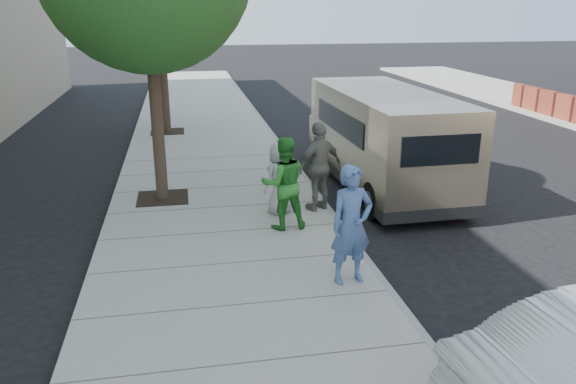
% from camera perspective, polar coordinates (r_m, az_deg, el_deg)
% --- Properties ---
extents(ground, '(120.00, 120.00, 0.00)m').
position_cam_1_polar(ground, '(11.72, -1.49, -4.36)').
color(ground, black).
rests_on(ground, ground).
extents(sidewalk, '(5.00, 60.00, 0.15)m').
position_cam_1_polar(sidewalk, '(11.59, -6.40, -4.35)').
color(sidewalk, gray).
rests_on(sidewalk, ground).
extents(curb_face, '(0.12, 60.00, 0.16)m').
position_cam_1_polar(curb_face, '(11.99, 5.33, -3.52)').
color(curb_face, gray).
rests_on(curb_face, ground).
extents(parking_meter, '(0.29, 0.17, 1.35)m').
position_cam_1_polar(parking_meter, '(12.33, -0.90, 2.36)').
color(parking_meter, gray).
rests_on(parking_meter, sidewalk).
extents(van, '(2.40, 6.81, 2.51)m').
position_cam_1_polar(van, '(14.68, 9.55, 5.53)').
color(van, tan).
rests_on(van, ground).
extents(person_officer, '(0.81, 0.60, 2.00)m').
position_cam_1_polar(person_officer, '(9.17, 6.46, -3.36)').
color(person_officer, '#476498').
rests_on(person_officer, sidewalk).
extents(person_green_shirt, '(0.98, 0.78, 1.92)m').
position_cam_1_polar(person_green_shirt, '(11.37, -0.44, 0.88)').
color(person_green_shirt, '#2D862C').
rests_on(person_green_shirt, sidewalk).
extents(person_gray_shirt, '(0.93, 0.86, 1.60)m').
position_cam_1_polar(person_gray_shirt, '(12.28, -0.86, 1.43)').
color(person_gray_shirt, '#AAAAAC').
rests_on(person_gray_shirt, sidewalk).
extents(person_striped_polo, '(1.27, 0.95, 2.00)m').
position_cam_1_polar(person_striped_polo, '(12.45, 3.22, 2.60)').
color(person_striped_polo, slate).
rests_on(person_striped_polo, sidewalk).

